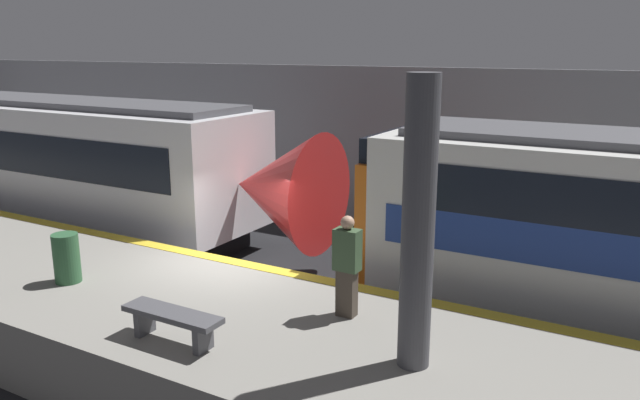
% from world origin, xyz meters
% --- Properties ---
extents(ground_plane, '(120.00, 120.00, 0.00)m').
position_xyz_m(ground_plane, '(0.00, 0.00, 0.00)').
color(ground_plane, black).
extents(platform, '(40.00, 3.95, 1.15)m').
position_xyz_m(platform, '(0.00, -1.97, 0.57)').
color(platform, gray).
rests_on(platform, ground).
extents(station_rear_barrier, '(50.00, 0.15, 4.53)m').
position_xyz_m(station_rear_barrier, '(0.00, 6.96, 2.27)').
color(station_rear_barrier, gray).
rests_on(station_rear_barrier, ground).
extents(support_pillar_near, '(0.41, 0.41, 3.64)m').
position_xyz_m(support_pillar_near, '(4.50, -2.12, 2.96)').
color(support_pillar_near, '#47474C').
rests_on(support_pillar_near, platform).
extents(train_modern, '(18.39, 3.12, 3.69)m').
position_xyz_m(train_modern, '(-8.90, 2.36, 1.90)').
color(train_modern, black).
rests_on(train_modern, ground).
extents(person_waiting, '(0.38, 0.24, 1.55)m').
position_xyz_m(person_waiting, '(3.09, -1.23, 1.95)').
color(person_waiting, '#473D33').
rests_on(person_waiting, platform).
extents(platform_bench, '(1.50, 0.40, 0.45)m').
position_xyz_m(platform_bench, '(1.43, -3.17, 1.48)').
color(platform_bench, '#4C4C51').
rests_on(platform_bench, platform).
extents(trash_bin, '(0.44, 0.44, 0.85)m').
position_xyz_m(trash_bin, '(-1.69, -2.36, 1.57)').
color(trash_bin, '#2D5B38').
rests_on(trash_bin, platform).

